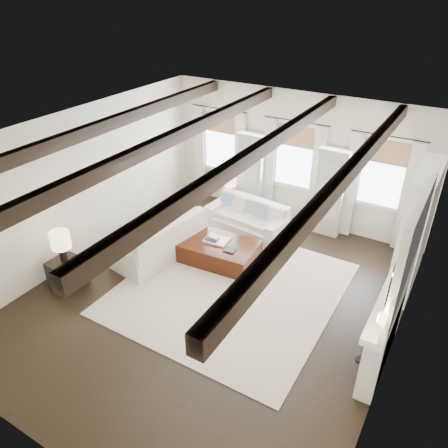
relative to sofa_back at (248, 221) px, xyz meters
The scene contains 16 objects.
ground 2.59m from the sofa_back, 77.14° to the right, with size 7.50×7.50×0.00m, color black.
room_shell 2.60m from the sofa_back, 50.63° to the right, with size 6.54×7.54×3.22m.
area_rug 2.23m from the sofa_back, 70.95° to the right, with size 3.99×4.16×0.02m, color beige.
sofa_back is the anchor object (origin of this frame).
sofa_left 2.17m from the sofa_back, 121.65° to the right, with size 1.27×2.24×0.91m.
ottoman 1.35m from the sofa_back, 90.83° to the right, with size 1.67×1.04×0.44m, color black.
tray 1.30m from the sofa_back, 93.63° to the right, with size 0.50×0.38×0.04m, color white.
book_lower 1.37m from the sofa_back, 96.67° to the right, with size 0.26×0.20×0.04m, color #262628.
book_upper 1.33m from the sofa_back, 95.88° to the right, with size 0.22×0.17×0.03m, color beige.
book_loose 1.53m from the sofa_back, 76.45° to the right, with size 0.24×0.18×0.03m, color #262628.
side_table_front 4.21m from the sofa_back, 120.35° to the right, with size 0.58×0.58×0.58m, color black.
lamp_front 4.26m from the sofa_back, 120.35° to the right, with size 0.38×0.38×0.65m.
side_table_back 1.03m from the sofa_back, 145.08° to the left, with size 0.37×0.37×0.55m, color black.
lamp_back 1.19m from the sofa_back, 145.08° to the left, with size 0.33×0.33×0.57m.
candlestick_near 4.34m from the sofa_back, 36.95° to the right, with size 0.18×0.18×0.87m.
candlestick_far 4.14m from the sofa_back, 33.04° to the right, with size 0.15×0.15×0.75m.
Camera 1 is at (3.56, -5.56, 5.45)m, focal length 35.00 mm.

